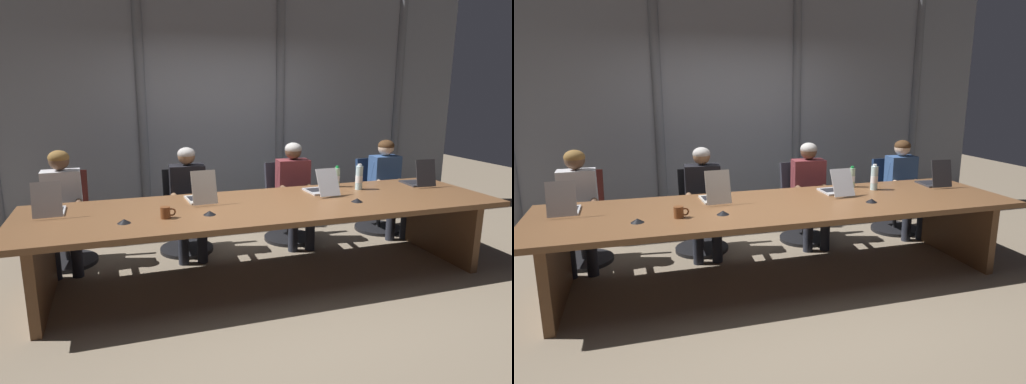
{
  "view_description": "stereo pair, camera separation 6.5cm",
  "coord_description": "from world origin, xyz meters",
  "views": [
    {
      "loc": [
        -1.35,
        -3.83,
        1.82
      ],
      "look_at": [
        -0.1,
        0.09,
        0.85
      ],
      "focal_mm": 31.27,
      "sensor_mm": 36.0,
      "label": 1
    },
    {
      "loc": [
        -1.29,
        -3.85,
        1.82
      ],
      "look_at": [
        -0.1,
        0.09,
        0.85
      ],
      "focal_mm": 31.27,
      "sensor_mm": 36.0,
      "label": 2
    }
  ],
  "objects": [
    {
      "name": "person_center",
      "position": [
        0.63,
        0.89,
        0.68
      ],
      "size": [
        0.42,
        0.57,
        1.19
      ],
      "rotation": [
        0.0,
        0.0,
        -1.67
      ],
      "color": "brown",
      "rests_on": "ground_plane"
    },
    {
      "name": "office_chair_left_mid",
      "position": [
        -0.64,
        1.04,
        0.34
      ],
      "size": [
        0.6,
        0.6,
        0.91
      ],
      "rotation": [
        0.0,
        0.0,
        -1.57
      ],
      "color": "black",
      "rests_on": "ground_plane"
    },
    {
      "name": "laptop_right_mid",
      "position": [
        1.87,
        0.26,
        0.81
      ],
      "size": [
        0.26,
        0.4,
        0.31
      ],
      "rotation": [
        0.0,
        0.0,
        1.49
      ],
      "color": "#2D2D33",
      "rests_on": "conference_table"
    },
    {
      "name": "water_bottle_secondary",
      "position": [
        0.96,
        0.47,
        0.85
      ],
      "size": [
        0.07,
        0.07,
        0.23
      ],
      "color": "#ADD1B2",
      "rests_on": "conference_table"
    },
    {
      "name": "laptop_center",
      "position": [
        0.65,
        0.24,
        0.8
      ],
      "size": [
        0.24,
        0.45,
        0.28
      ],
      "rotation": [
        0.0,
        0.0,
        1.6
      ],
      "color": "#BCBCC1",
      "rests_on": "conference_table"
    },
    {
      "name": "curtain_backdrop",
      "position": [
        -0.0,
        2.09,
        1.6
      ],
      "size": [
        7.43,
        0.17,
        3.2
      ],
      "color": "gray",
      "rests_on": "ground_plane"
    },
    {
      "name": "conference_mic_middle",
      "position": [
        -1.32,
        -0.23,
        0.76
      ],
      "size": [
        0.11,
        0.11,
        0.03
      ],
      "primitive_type": "cone",
      "color": "black",
      "rests_on": "conference_table"
    },
    {
      "name": "person_left_mid",
      "position": [
        -0.62,
        0.89,
        0.67
      ],
      "size": [
        0.41,
        0.56,
        1.18
      ],
      "rotation": [
        0.0,
        0.0,
        -1.63
      ],
      "color": "black",
      "rests_on": "ground_plane"
    },
    {
      "name": "conference_table",
      "position": [
        0.0,
        0.0,
        0.61
      ],
      "size": [
        4.49,
        1.25,
        0.75
      ],
      "color": "brown",
      "rests_on": "ground_plane"
    },
    {
      "name": "water_bottle_primary",
      "position": [
        1.12,
        0.28,
        0.87
      ],
      "size": [
        0.08,
        0.08,
        0.28
      ],
      "color": "silver",
      "rests_on": "conference_table"
    },
    {
      "name": "office_chair_center",
      "position": [
        0.61,
        1.04,
        0.35
      ],
      "size": [
        0.6,
        0.6,
        0.93
      ],
      "rotation": [
        0.0,
        0.0,
        -1.48
      ],
      "color": "#2D2D38",
      "rests_on": "ground_plane"
    },
    {
      "name": "conference_mic_left_side",
      "position": [
        -0.61,
        -0.2,
        0.76
      ],
      "size": [
        0.11,
        0.11,
        0.03
      ],
      "primitive_type": "cone",
      "color": "black",
      "rests_on": "conference_table"
    },
    {
      "name": "ground_plane",
      "position": [
        0.0,
        0.0,
        0.0
      ],
      "size": [
        14.86,
        14.86,
        0.0
      ],
      "primitive_type": "plane",
      "color": "#7F705B"
    },
    {
      "name": "office_chair_left_end",
      "position": [
        -1.89,
        1.04,
        0.36
      ],
      "size": [
        0.6,
        0.6,
        0.96
      ],
      "rotation": [
        0.0,
        0.0,
        -1.67
      ],
      "color": "#511E19",
      "rests_on": "ground_plane"
    },
    {
      "name": "coffee_mug_near",
      "position": [
        -0.98,
        -0.18,
        0.8
      ],
      "size": [
        0.13,
        0.08,
        0.1
      ],
      "color": "brown",
      "rests_on": "conference_table"
    },
    {
      "name": "person_left_end",
      "position": [
        -1.89,
        0.89,
        0.69
      ],
      "size": [
        0.39,
        0.56,
        1.21
      ],
      "rotation": [
        0.0,
        0.0,
        -1.53
      ],
      "color": "silver",
      "rests_on": "ground_plane"
    },
    {
      "name": "office_chair_right_mid",
      "position": [
        1.87,
        1.04,
        0.35
      ],
      "size": [
        0.6,
        0.6,
        0.92
      ],
      "rotation": [
        0.0,
        0.0,
        -1.51
      ],
      "color": "navy",
      "rests_on": "ground_plane"
    },
    {
      "name": "person_right_mid",
      "position": [
        1.89,
        0.88,
        0.67
      ],
      "size": [
        0.37,
        0.56,
        1.18
      ],
      "rotation": [
        0.0,
        0.0,
        -1.62
      ],
      "color": "#335184",
      "rests_on": "ground_plane"
    },
    {
      "name": "laptop_left_mid",
      "position": [
        -0.6,
        0.27,
        0.81
      ],
      "size": [
        0.26,
        0.43,
        0.32
      ],
      "rotation": [
        0.0,
        0.0,
        1.63
      ],
      "color": "beige",
      "rests_on": "conference_table"
    },
    {
      "name": "conference_mic_right_side",
      "position": [
        0.83,
        -0.19,
        0.76
      ],
      "size": [
        0.11,
        0.11,
        0.03
      ],
      "primitive_type": "cone",
      "color": "black",
      "rests_on": "conference_table"
    },
    {
      "name": "laptop_left_end",
      "position": [
        -1.92,
        0.23,
        0.81
      ],
      "size": [
        0.24,
        0.39,
        0.31
      ],
      "rotation": [
        0.0,
        0.0,
        1.6
      ],
      "color": "#BCBCC1",
      "rests_on": "conference_table"
    }
  ]
}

